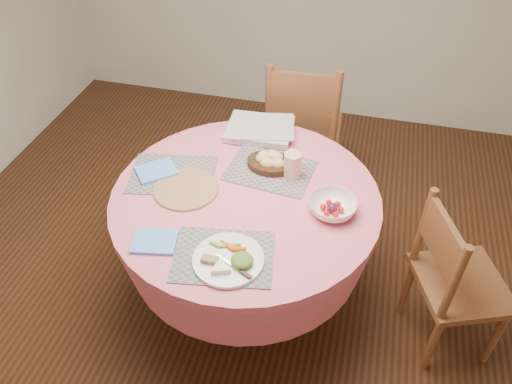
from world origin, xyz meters
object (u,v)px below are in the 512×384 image
dining_table (246,225)px  chair_back (302,128)px  wicker_trivet (186,189)px  bread_bowl (271,161)px  dinner_plate (229,259)px  chair_right (453,279)px  latte_mug (293,165)px  fruit_bowl (332,207)px

dining_table → chair_back: chair_back is taller
dining_table → wicker_trivet: size_ratio=4.13×
bread_bowl → dinner_plate: bearing=-91.8°
chair_right → chair_back: (-0.88, 0.94, 0.07)m
latte_mug → bread_bowl: bearing=158.2°
fruit_bowl → dining_table: bearing=177.8°
wicker_trivet → latte_mug: latte_mug is taller
chair_back → latte_mug: bearing=91.8°
dinner_plate → dining_table: bearing=96.3°
wicker_trivet → fruit_bowl: 0.67m
fruit_bowl → chair_back: bearing=106.9°
latte_mug → fruit_bowl: latte_mug is taller
dining_table → chair_back: 0.94m
dining_table → chair_right: chair_right is taller
chair_back → bread_bowl: size_ratio=4.36×
dining_table → wicker_trivet: (-0.28, -0.03, 0.20)m
dining_table → latte_mug: latte_mug is taller
dinner_plate → latte_mug: latte_mug is taller
dining_table → bread_bowl: 0.33m
dining_table → bread_bowl: size_ratio=5.39×
dinner_plate → latte_mug: 0.60m
dining_table → wicker_trivet: bearing=-173.3°
dinner_plate → bread_bowl: (0.02, 0.63, 0.02)m
dinner_plate → bread_bowl: bread_bowl is taller
latte_mug → chair_back: bearing=95.5°
chair_right → dinner_plate: chair_right is taller
chair_right → dinner_plate: 1.07m
dinner_plate → bread_bowl: 0.63m
chair_right → dining_table: bearing=67.9°
dining_table → latte_mug: size_ratio=9.66×
chair_right → wicker_trivet: 1.30m
dining_table → dinner_plate: 0.46m
dining_table → chair_back: size_ratio=1.24×
bread_bowl → dining_table: bearing=-105.7°
dining_table → dinner_plate: size_ratio=4.34×
chair_back → wicker_trivet: bearing=64.5°
chair_back → bread_bowl: chair_back is taller
wicker_trivet → chair_right: bearing=1.0°
bread_bowl → latte_mug: size_ratio=1.79×
latte_mug → wicker_trivet: bearing=-154.9°
dining_table → fruit_bowl: fruit_bowl is taller
bread_bowl → latte_mug: (0.12, -0.05, 0.03)m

